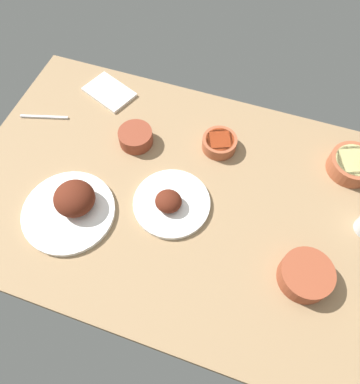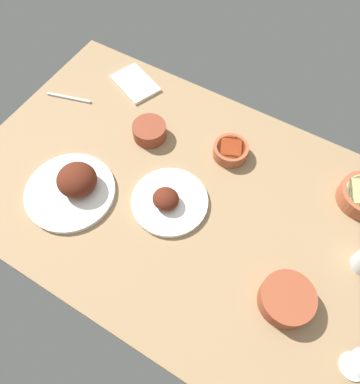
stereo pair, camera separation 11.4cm
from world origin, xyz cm
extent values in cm
cube|color=#937551|center=(0.00, 0.00, 2.00)|extent=(140.00, 90.00, 4.00)
cylinder|color=white|center=(1.38, 4.03, 4.80)|extent=(24.16, 24.16, 1.60)
ellipsoid|color=#511E11|center=(1.92, 5.27, 8.05)|extent=(8.27, 7.87, 5.33)
cylinder|color=white|center=(30.52, 17.21, 4.80)|extent=(28.66, 28.66, 1.60)
ellipsoid|color=#511E11|center=(28.74, 14.26, 9.50)|extent=(12.54, 12.41, 8.49)
cylinder|color=brown|center=(-41.56, 14.25, 7.03)|extent=(14.73, 14.73, 6.06)
cylinder|color=#D6BC70|center=(-41.56, 14.25, 9.56)|extent=(12.08, 12.08, 1.00)
cylinder|color=#A35133|center=(-6.56, -22.19, 6.26)|extent=(11.72, 11.72, 4.53)
cylinder|color=#9E3314|center=(-6.56, -22.19, 8.03)|extent=(9.61, 9.61, 1.00)
cylinder|color=brown|center=(21.24, -15.11, 6.63)|extent=(11.61, 11.61, 5.26)
cylinder|color=white|center=(21.24, -15.11, 8.76)|extent=(9.52, 9.52, 1.00)
cylinder|color=silver|center=(-62.80, 20.27, 4.25)|extent=(7.00, 7.00, 0.50)
cylinder|color=silver|center=(-62.80, 20.27, 8.00)|extent=(1.00, 1.00, 7.00)
cube|color=white|center=(39.65, -33.05, 4.60)|extent=(21.15, 17.81, 1.20)
cube|color=silver|center=(57.00, -14.39, 4.40)|extent=(16.94, 5.69, 0.80)
camera|label=1|loc=(-18.03, 52.55, 105.29)|focal=33.82mm
camera|label=2|loc=(-28.35, 47.79, 105.29)|focal=33.82mm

